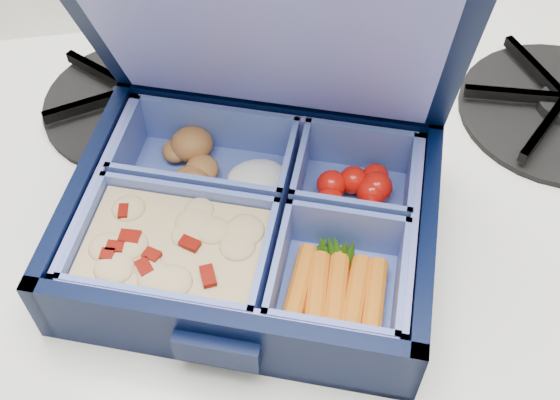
{
  "coord_description": "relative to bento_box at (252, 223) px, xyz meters",
  "views": [
    {
      "loc": [
        0.34,
        1.38,
        1.3
      ],
      "look_at": [
        0.39,
        1.67,
        0.93
      ],
      "focal_mm": 45.0,
      "sensor_mm": 36.0,
      "label": 1
    }
  ],
  "objects": [
    {
      "name": "bento_box",
      "position": [
        0.0,
        0.0,
        0.0
      ],
      "size": [
        0.29,
        0.26,
        0.06
      ],
      "primitive_type": null,
      "rotation": [
        0.0,
        0.0,
        -0.35
      ],
      "color": "black",
      "rests_on": "stove"
    },
    {
      "name": "burner_grate_rear",
      "position": [
        -0.08,
        0.16,
        -0.02
      ],
      "size": [
        0.19,
        0.19,
        0.02
      ],
      "primitive_type": "cylinder",
      "rotation": [
        0.0,
        0.0,
        0.27
      ],
      "color": "black",
      "rests_on": "stove"
    },
    {
      "name": "fork",
      "position": [
        0.04,
        0.14,
        -0.03
      ],
      "size": [
        0.08,
        0.18,
        0.01
      ],
      "primitive_type": null,
      "rotation": [
        0.0,
        0.0,
        -0.32
      ],
      "color": "#BABABA",
      "rests_on": "stove"
    }
  ]
}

